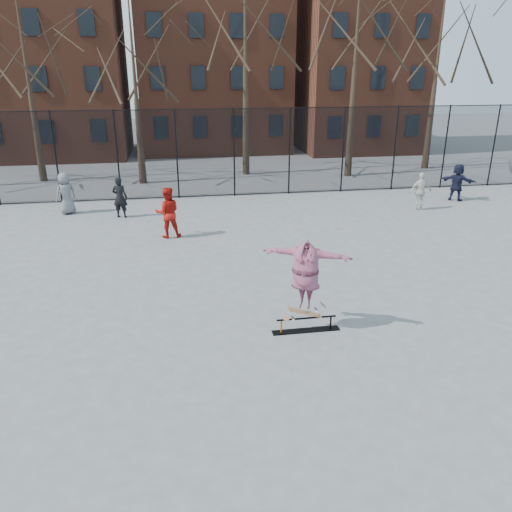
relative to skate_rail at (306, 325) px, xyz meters
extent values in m
plane|color=slate|center=(-1.28, -0.05, -0.14)|extent=(100.00, 100.00, 0.00)
cube|color=black|center=(0.00, 0.00, -0.13)|extent=(1.59, 0.24, 0.01)
cylinder|color=orange|center=(-0.59, 0.00, 0.03)|extent=(0.04, 0.04, 0.33)
cylinder|color=black|center=(0.59, 0.00, 0.03)|extent=(0.04, 0.04, 0.33)
cylinder|color=black|center=(0.00, 0.00, 0.19)|extent=(1.40, 0.04, 0.04)
imported|color=#703D9A|center=(-0.05, 0.00, 1.13)|extent=(2.04, 1.33, 1.63)
imported|color=slate|center=(-7.28, 11.08, 0.72)|extent=(1.00, 0.92, 1.71)
imported|color=black|center=(-5.04, 10.18, 0.68)|extent=(0.68, 0.54, 1.64)
imported|color=#AE150F|center=(-3.14, 7.37, 0.77)|extent=(0.92, 0.74, 1.81)
imported|color=silver|center=(7.37, 9.29, 0.66)|extent=(0.94, 0.41, 1.59)
imported|color=black|center=(9.72, 10.49, 0.70)|extent=(1.49, 1.39, 1.67)
cylinder|color=black|center=(-7.88, 12.95, 1.86)|extent=(0.07, 0.07, 4.00)
cylinder|color=black|center=(-5.28, 12.95, 1.86)|extent=(0.07, 0.07, 4.00)
cylinder|color=black|center=(-2.68, 12.95, 1.86)|extent=(0.07, 0.07, 4.00)
cylinder|color=black|center=(-0.08, 12.95, 1.86)|extent=(0.07, 0.07, 4.00)
cylinder|color=black|center=(2.52, 12.95, 1.86)|extent=(0.07, 0.07, 4.00)
cylinder|color=black|center=(5.12, 12.95, 1.86)|extent=(0.07, 0.07, 4.00)
cylinder|color=black|center=(7.72, 12.95, 1.86)|extent=(0.07, 0.07, 4.00)
cylinder|color=black|center=(10.32, 12.95, 1.86)|extent=(0.07, 0.07, 4.00)
cylinder|color=black|center=(12.92, 12.95, 1.86)|extent=(0.07, 0.07, 4.00)
cube|color=black|center=(-1.28, 12.95, 1.86)|extent=(34.00, 0.01, 4.00)
cylinder|color=black|center=(-1.28, 12.95, 3.82)|extent=(34.00, 0.04, 0.04)
cone|color=black|center=(-9.78, 17.75, 2.17)|extent=(0.40, 0.40, 4.62)
cone|color=black|center=(-4.28, 16.45, 2.17)|extent=(0.40, 0.40, 4.62)
cone|color=black|center=(1.22, 17.75, 2.17)|extent=(0.40, 0.40, 4.62)
cone|color=black|center=(6.72, 16.45, 2.17)|extent=(0.40, 0.40, 4.62)
cone|color=black|center=(12.22, 17.75, 2.17)|extent=(0.40, 0.40, 4.62)
cube|color=brown|center=(-10.28, 25.95, 5.86)|extent=(9.00, 7.00, 12.00)
cube|color=brown|center=(0.22, 25.95, 6.36)|extent=(10.00, 7.00, 13.00)
cube|color=brown|center=(10.22, 25.95, 5.36)|extent=(8.00, 7.00, 11.00)
camera|label=1|loc=(-2.79, -9.89, 5.66)|focal=35.00mm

